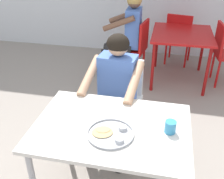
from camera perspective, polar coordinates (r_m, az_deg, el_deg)
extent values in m
cube|color=silver|center=(1.91, -0.10, -8.12)|extent=(1.11, 0.78, 0.03)
cylinder|color=#B2B2B7|center=(2.51, -9.69, -8.66)|extent=(0.04, 0.04, 0.71)
cylinder|color=#B2B2B7|center=(2.38, 13.62, -11.66)|extent=(0.04, 0.04, 0.71)
cylinder|color=#B7BABF|center=(1.82, -0.32, -9.60)|extent=(0.33, 0.33, 0.01)
torus|color=#B7BABF|center=(1.82, -0.33, -9.33)|extent=(0.33, 0.33, 0.01)
cylinder|color=#B2B5BA|center=(1.75, 1.59, -10.83)|extent=(0.06, 0.06, 0.03)
cylinder|color=#C65119|center=(1.75, 1.59, -10.70)|extent=(0.05, 0.05, 0.01)
cylinder|color=#B2B5BA|center=(1.85, 2.35, -8.25)|extent=(0.06, 0.06, 0.03)
cylinder|color=#B77F23|center=(1.85, 2.35, -8.12)|extent=(0.05, 0.05, 0.01)
ellipsoid|color=tan|center=(1.83, -2.09, -9.14)|extent=(0.17, 0.16, 0.01)
ellipsoid|color=tan|center=(1.84, -1.95, -8.59)|extent=(0.12, 0.10, 0.01)
cylinder|color=#338CBF|center=(1.86, 12.47, -7.88)|extent=(0.08, 0.08, 0.09)
cylinder|color=#593319|center=(1.85, 12.56, -7.22)|extent=(0.07, 0.07, 0.02)
cube|color=silver|center=(2.70, 1.35, -2.98)|extent=(0.46, 0.47, 0.04)
cube|color=silver|center=(2.75, 2.65, 2.96)|extent=(0.40, 0.08, 0.40)
cylinder|color=silver|center=(2.66, 3.65, -9.64)|extent=(0.03, 0.03, 0.42)
cylinder|color=silver|center=(2.74, -3.18, -8.21)|extent=(0.03, 0.03, 0.42)
cylinder|color=silver|center=(2.93, 5.47, -5.55)|extent=(0.03, 0.03, 0.42)
cylinder|color=silver|center=(3.00, -0.76, -4.38)|extent=(0.03, 0.03, 0.42)
cylinder|color=black|center=(2.45, 1.60, -13.20)|extent=(0.10, 0.10, 0.45)
cylinder|color=black|center=(2.43, 3.10, -5.51)|extent=(0.17, 0.41, 0.12)
cylinder|color=black|center=(2.53, -5.04, -11.66)|extent=(0.10, 0.10, 0.45)
cylinder|color=black|center=(2.51, -3.51, -4.23)|extent=(0.17, 0.41, 0.12)
cube|color=#4C72C6|center=(2.50, 1.22, 2.16)|extent=(0.36, 0.24, 0.48)
cylinder|color=tan|center=(2.26, 4.82, 1.52)|extent=(0.13, 0.46, 0.25)
cylinder|color=tan|center=(2.37, -4.81, 3.04)|extent=(0.13, 0.46, 0.25)
sphere|color=tan|center=(2.36, 1.31, 9.49)|extent=(0.19, 0.19, 0.19)
ellipsoid|color=black|center=(2.36, 1.31, 9.82)|extent=(0.21, 0.20, 0.18)
cube|color=#B71414|center=(3.93, 14.95, 11.49)|extent=(0.83, 0.94, 0.03)
cylinder|color=maroon|center=(3.68, 8.76, 4.68)|extent=(0.04, 0.04, 0.71)
cylinder|color=maroon|center=(3.72, 19.79, 3.47)|extent=(0.04, 0.04, 0.71)
cylinder|color=maroon|center=(4.44, 9.60, 9.11)|extent=(0.04, 0.04, 0.71)
cylinder|color=maroon|center=(4.47, 18.84, 8.07)|extent=(0.04, 0.04, 0.71)
cube|color=red|center=(4.05, 3.94, 8.66)|extent=(0.50, 0.48, 0.04)
cube|color=red|center=(3.92, 6.91, 11.35)|extent=(0.10, 0.39, 0.42)
cylinder|color=red|center=(4.05, 0.71, 5.26)|extent=(0.03, 0.03, 0.42)
cylinder|color=red|center=(4.34, 2.30, 6.94)|extent=(0.03, 0.03, 0.42)
cylinder|color=red|center=(3.95, 5.50, 4.43)|extent=(0.03, 0.03, 0.42)
cylinder|color=red|center=(4.24, 6.82, 6.19)|extent=(0.03, 0.03, 0.42)
cube|color=red|center=(4.02, 22.18, 10.03)|extent=(0.07, 0.39, 0.43)
cylinder|color=red|center=(4.33, 20.86, 5.01)|extent=(0.03, 0.03, 0.43)
cylinder|color=red|center=(4.05, 21.79, 3.05)|extent=(0.03, 0.03, 0.43)
cube|color=red|center=(4.65, 14.30, 10.51)|extent=(0.49, 0.49, 0.04)
cube|color=red|center=(4.40, 14.18, 12.62)|extent=(0.39, 0.12, 0.43)
cylinder|color=red|center=(4.91, 12.43, 8.99)|extent=(0.03, 0.03, 0.41)
cylinder|color=red|center=(4.86, 16.31, 8.26)|extent=(0.03, 0.03, 0.41)
cylinder|color=red|center=(4.61, 11.49, 7.69)|extent=(0.03, 0.03, 0.41)
cylinder|color=red|center=(4.55, 15.61, 6.91)|extent=(0.03, 0.03, 0.41)
cylinder|color=black|center=(4.06, -1.60, 5.56)|extent=(0.10, 0.10, 0.45)
cylinder|color=black|center=(3.92, 1.23, 8.84)|extent=(0.40, 0.12, 0.12)
cylinder|color=black|center=(4.33, -0.69, 7.16)|extent=(0.10, 0.10, 0.45)
cylinder|color=black|center=(4.20, 2.00, 10.28)|extent=(0.40, 0.12, 0.12)
cube|color=#4C72C6|center=(3.94, 4.62, 13.09)|extent=(0.20, 0.34, 0.55)
cylinder|color=brown|center=(3.74, 1.44, 14.01)|extent=(0.45, 0.08, 0.25)
cylinder|color=brown|center=(4.13, 2.52, 15.53)|extent=(0.45, 0.08, 0.25)
sphere|color=brown|center=(3.85, 4.86, 18.42)|extent=(0.19, 0.19, 0.19)
ellipsoid|color=tan|center=(3.85, 4.87, 18.63)|extent=(0.21, 0.20, 0.18)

